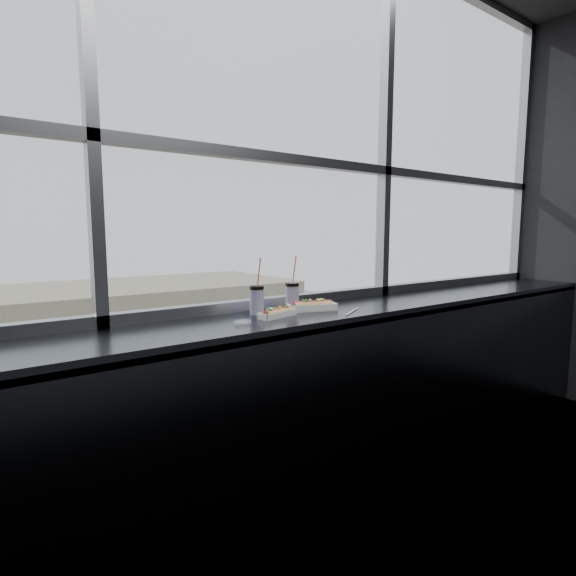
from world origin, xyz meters
TOP-DOWN VIEW (x-y plane):
  - wall_back_lower at (0.00, 1.50)m, footprint 6.00×0.00m
  - window_glass at (0.00, 1.52)m, footprint 6.00×0.00m
  - window_mullions at (0.00, 1.50)m, footprint 6.00×0.08m
  - counter at (0.00, 1.23)m, footprint 6.00×0.55m
  - counter_fascia at (0.00, 0.97)m, footprint 6.00×0.04m
  - hotdog_tray_left at (-0.17, 1.20)m, footprint 0.25×0.13m
  - hotdog_tray_right at (0.12, 1.24)m, footprint 0.30×0.19m
  - soda_cup_left at (-0.21, 1.34)m, footprint 0.09×0.09m
  - soda_cup_right at (0.04, 1.34)m, footprint 0.09×0.09m
  - loose_straw at (0.27, 1.07)m, footprint 0.22×0.13m
  - wrapper at (-0.41, 1.15)m, footprint 0.10×0.07m
  - street_asphalt at (0.00, 21.50)m, footprint 80.00×10.00m
  - far_sidewalk at (0.00, 29.50)m, footprint 80.00×6.00m
  - car_far_c at (13.51, 25.50)m, footprint 3.13×6.26m
  - car_far_b at (3.14, 25.50)m, footprint 2.82×6.32m
  - pedestrian_c at (4.53, 29.17)m, footprint 0.63×0.84m
  - pedestrian_d at (9.10, 30.67)m, footprint 0.92×0.69m
  - tree_center at (0.35, 29.50)m, footprint 2.81×2.81m
  - tree_right at (10.71, 29.50)m, footprint 3.13×3.13m

SIDE VIEW (x-z plane):
  - far_sidewalk at x=0.00m, z-range -11.00..-10.96m
  - street_asphalt at x=0.00m, z-range -11.00..-10.94m
  - pedestrian_c at x=4.53m, z-range -10.96..-9.07m
  - car_far_c at x=13.51m, z-range -10.94..-8.93m
  - pedestrian_d at x=9.10m, z-range -10.96..-8.89m
  - car_far_b at x=3.14m, z-range -10.94..-8.86m
  - tree_center at x=0.35m, z-range -10.22..-5.82m
  - tree_right at x=10.71m, z-range -10.13..-5.24m
  - wall_back_lower at x=0.00m, z-range -2.45..3.55m
  - counter_fascia at x=0.00m, z-range 0.03..1.07m
  - counter at x=0.00m, z-range 1.04..1.10m
  - loose_straw at x=0.27m, z-range 1.10..1.11m
  - wrapper at x=-0.41m, z-range 1.10..1.12m
  - hotdog_tray_left at x=-0.17m, z-range 1.09..1.15m
  - hotdog_tray_right at x=0.12m, z-range 1.09..1.16m
  - soda_cup_left at x=-0.21m, z-range 1.03..1.35m
  - soda_cup_right at x=0.04m, z-range 1.03..1.35m
  - window_glass at x=0.00m, z-range -0.70..5.30m
  - window_mullions at x=0.00m, z-range 1.10..3.50m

